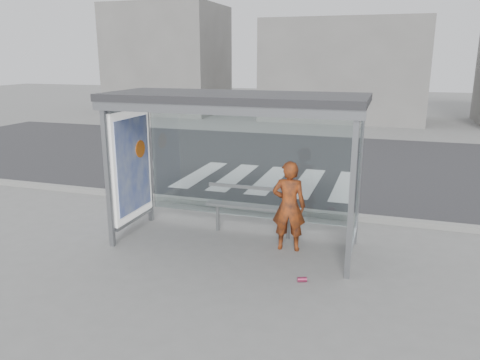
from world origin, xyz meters
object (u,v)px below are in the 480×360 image
at_px(bus_shelter, 214,131).
at_px(bench, 252,207).
at_px(person, 289,206).
at_px(soda_can, 302,279).

bearing_deg(bus_shelter, bench, 44.73).
xyz_separation_m(bus_shelter, person, (1.30, 0.04, -1.21)).
bearing_deg(bench, person, -32.04).
relative_size(bus_shelter, person, 2.75).
distance_m(bus_shelter, soda_can, 2.84).
bearing_deg(person, soda_can, 106.27).
relative_size(person, soda_can, 11.33).
bearing_deg(bench, soda_can, -52.59).
relative_size(bus_shelter, soda_can, 31.13).
height_order(person, soda_can, person).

